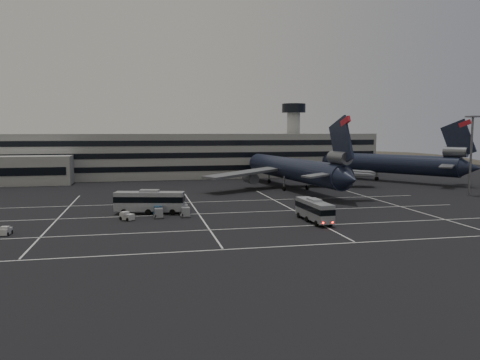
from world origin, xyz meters
name	(u,v)px	position (x,y,z in m)	size (l,w,h in m)	color
ground	(236,217)	(0.00, 0.00, 0.00)	(260.00, 260.00, 0.00)	black
lane_markings	(240,216)	(0.95, 0.72, 0.01)	(90.00, 55.62, 0.01)	silver
terminal	(183,156)	(-2.95, 71.14, 6.93)	(125.00, 26.00, 24.00)	gray
hills	(206,181)	(17.99, 170.00, -12.07)	(352.00, 180.00, 44.00)	#38332B
lightpole_right	(471,144)	(58.00, 15.00, 11.82)	(2.40, 2.40, 18.28)	slate
trijet_main	(293,169)	(21.77, 33.97, 5.25)	(47.09, 57.67, 18.08)	black
trijet_far	(380,163)	(54.09, 49.28, 5.43)	(38.52, 50.29, 18.08)	black
bus_near	(314,209)	(11.70, -7.13, 2.09)	(3.07, 10.93, 3.82)	gray
bus_far	(150,201)	(-14.57, 5.92, 2.39)	(12.72, 5.62, 4.38)	gray
tug_a	(5,231)	(-35.14, -7.36, 0.59)	(1.48, 2.21, 1.33)	beige
tug_b	(127,216)	(-18.34, 0.48, 0.68)	(2.63, 2.73, 1.53)	beige
uld_cluster	(169,208)	(-11.18, 6.23, 0.83)	(6.48, 13.00, 1.69)	#2D2D30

